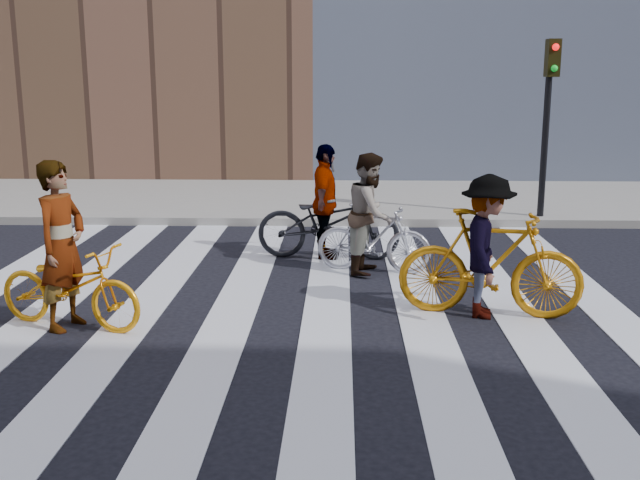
{
  "coord_description": "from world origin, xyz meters",
  "views": [
    {
      "loc": [
        0.72,
        -8.36,
        2.75
      ],
      "look_at": [
        0.46,
        0.3,
        0.81
      ],
      "focal_mm": 42.0,
      "sensor_mm": 36.0,
      "label": 1
    }
  ],
  "objects_px": {
    "bike_silver_mid": "(374,238)",
    "rider_rear": "(325,202)",
    "rider_left": "(62,246)",
    "bike_dark_rear": "(328,222)",
    "bike_yellow_left": "(70,287)",
    "rider_right": "(487,247)",
    "traffic_signal": "(549,100)",
    "bike_yellow_right": "(490,263)",
    "rider_mid": "(370,213)"
  },
  "relations": [
    {
      "from": "bike_yellow_left",
      "to": "rider_mid",
      "type": "relative_size",
      "value": 1.06
    },
    {
      "from": "bike_yellow_left",
      "to": "bike_silver_mid",
      "type": "relative_size",
      "value": 1.1
    },
    {
      "from": "bike_silver_mid",
      "to": "rider_mid",
      "type": "xyz_separation_m",
      "value": [
        -0.05,
        0.0,
        0.35
      ]
    },
    {
      "from": "traffic_signal",
      "to": "rider_left",
      "type": "relative_size",
      "value": 1.8
    },
    {
      "from": "traffic_signal",
      "to": "bike_dark_rear",
      "type": "xyz_separation_m",
      "value": [
        -3.88,
        -2.68,
        -1.72
      ]
    },
    {
      "from": "rider_rear",
      "to": "bike_yellow_right",
      "type": "bearing_deg",
      "value": -139.86
    },
    {
      "from": "bike_silver_mid",
      "to": "bike_yellow_right",
      "type": "bearing_deg",
      "value": -133.67
    },
    {
      "from": "bike_silver_mid",
      "to": "bike_dark_rear",
      "type": "relative_size",
      "value": 0.76
    },
    {
      "from": "bike_silver_mid",
      "to": "bike_dark_rear",
      "type": "height_order",
      "value": "bike_dark_rear"
    },
    {
      "from": "bike_dark_rear",
      "to": "traffic_signal",
      "type": "bearing_deg",
      "value": -51.09
    },
    {
      "from": "bike_yellow_left",
      "to": "rider_mid",
      "type": "xyz_separation_m",
      "value": [
        3.37,
        2.45,
        0.37
      ]
    },
    {
      "from": "bike_silver_mid",
      "to": "traffic_signal",
      "type": "bearing_deg",
      "value": -29.89
    },
    {
      "from": "rider_left",
      "to": "rider_right",
      "type": "bearing_deg",
      "value": -66.01
    },
    {
      "from": "bike_yellow_right",
      "to": "rider_rear",
      "type": "relative_size",
      "value": 1.21
    },
    {
      "from": "traffic_signal",
      "to": "bike_silver_mid",
      "type": "height_order",
      "value": "traffic_signal"
    },
    {
      "from": "bike_silver_mid",
      "to": "bike_yellow_right",
      "type": "distance_m",
      "value": 2.29
    },
    {
      "from": "bike_dark_rear",
      "to": "rider_mid",
      "type": "xyz_separation_m",
      "value": [
        0.6,
        -0.79,
        0.28
      ]
    },
    {
      "from": "rider_left",
      "to": "bike_dark_rear",
      "type": "bearing_deg",
      "value": -23.64
    },
    {
      "from": "rider_left",
      "to": "rider_rear",
      "type": "relative_size",
      "value": 1.07
    },
    {
      "from": "bike_yellow_left",
      "to": "bike_dark_rear",
      "type": "relative_size",
      "value": 0.83
    },
    {
      "from": "bike_dark_rear",
      "to": "bike_yellow_left",
      "type": "bearing_deg",
      "value": 143.76
    },
    {
      "from": "traffic_signal",
      "to": "bike_yellow_right",
      "type": "relative_size",
      "value": 1.6
    },
    {
      "from": "bike_yellow_right",
      "to": "bike_dark_rear",
      "type": "height_order",
      "value": "bike_yellow_right"
    },
    {
      "from": "rider_left",
      "to": "rider_rear",
      "type": "distance_m",
      "value": 4.26
    },
    {
      "from": "rider_left",
      "to": "traffic_signal",
      "type": "bearing_deg",
      "value": -31.16
    },
    {
      "from": "bike_yellow_left",
      "to": "bike_yellow_right",
      "type": "relative_size",
      "value": 0.85
    },
    {
      "from": "traffic_signal",
      "to": "bike_yellow_left",
      "type": "height_order",
      "value": "traffic_signal"
    },
    {
      "from": "bike_yellow_left",
      "to": "bike_dark_rear",
      "type": "height_order",
      "value": "bike_dark_rear"
    },
    {
      "from": "bike_dark_rear",
      "to": "rider_rear",
      "type": "bearing_deg",
      "value": 94.32
    },
    {
      "from": "rider_mid",
      "to": "rider_rear",
      "type": "bearing_deg",
      "value": 52.6
    },
    {
      "from": "rider_mid",
      "to": "bike_yellow_right",
      "type": "bearing_deg",
      "value": -132.63
    },
    {
      "from": "rider_left",
      "to": "bike_yellow_left",
      "type": "bearing_deg",
      "value": -72.57
    },
    {
      "from": "traffic_signal",
      "to": "bike_yellow_left",
      "type": "xyz_separation_m",
      "value": [
        -6.65,
        -5.91,
        -1.81
      ]
    },
    {
      "from": "bike_yellow_right",
      "to": "rider_right",
      "type": "relative_size",
      "value": 1.27
    },
    {
      "from": "bike_dark_rear",
      "to": "rider_right",
      "type": "height_order",
      "value": "rider_right"
    },
    {
      "from": "bike_yellow_left",
      "to": "rider_right",
      "type": "distance_m",
      "value": 4.66
    },
    {
      "from": "bike_dark_rear",
      "to": "rider_left",
      "type": "bearing_deg",
      "value": 143.25
    },
    {
      "from": "bike_yellow_right",
      "to": "rider_left",
      "type": "bearing_deg",
      "value": 106.44
    },
    {
      "from": "bike_yellow_left",
      "to": "bike_dark_rear",
      "type": "xyz_separation_m",
      "value": [
        2.77,
        3.23,
        0.1
      ]
    },
    {
      "from": "bike_silver_mid",
      "to": "bike_yellow_right",
      "type": "height_order",
      "value": "bike_yellow_right"
    },
    {
      "from": "rider_right",
      "to": "rider_rear",
      "type": "bearing_deg",
      "value": 45.06
    },
    {
      "from": "bike_silver_mid",
      "to": "bike_dark_rear",
      "type": "distance_m",
      "value": 1.02
    },
    {
      "from": "bike_silver_mid",
      "to": "rider_rear",
      "type": "height_order",
      "value": "rider_rear"
    },
    {
      "from": "bike_dark_rear",
      "to": "rider_mid",
      "type": "bearing_deg",
      "value": -138.47
    },
    {
      "from": "bike_silver_mid",
      "to": "bike_dark_rear",
      "type": "bearing_deg",
      "value": 52.6
    },
    {
      "from": "bike_yellow_right",
      "to": "bike_dark_rear",
      "type": "relative_size",
      "value": 0.97
    },
    {
      "from": "bike_silver_mid",
      "to": "rider_right",
      "type": "distance_m",
      "value": 2.28
    },
    {
      "from": "bike_dark_rear",
      "to": "rider_left",
      "type": "distance_m",
      "value": 4.3
    },
    {
      "from": "bike_silver_mid",
      "to": "rider_rear",
      "type": "distance_m",
      "value": 1.12
    },
    {
      "from": "traffic_signal",
      "to": "bike_dark_rear",
      "type": "bearing_deg",
      "value": -145.41
    }
  ]
}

